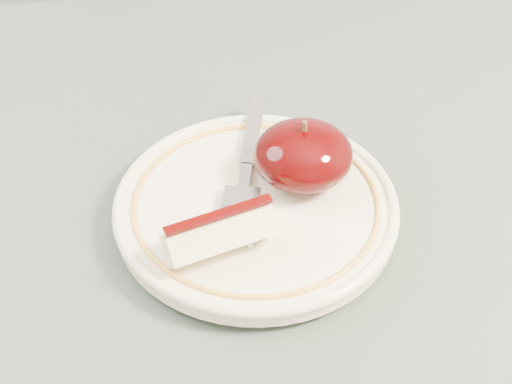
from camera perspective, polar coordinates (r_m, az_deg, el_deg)
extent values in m
cylinder|color=brown|center=(1.13, 16.04, -2.71)|extent=(0.05, 0.05, 0.71)
cube|color=#3D4B43|center=(0.50, -2.24, -10.79)|extent=(0.90, 0.90, 0.04)
cylinder|color=beige|center=(0.53, 0.00, -1.96)|extent=(0.11, 0.11, 0.01)
cylinder|color=beige|center=(0.53, 0.00, -1.27)|extent=(0.21, 0.21, 0.01)
torus|color=beige|center=(0.53, 0.00, -0.88)|extent=(0.21, 0.21, 0.01)
torus|color=gold|center=(0.52, 0.00, -0.77)|extent=(0.18, 0.18, 0.00)
ellipsoid|color=black|center=(0.53, 3.79, 2.96)|extent=(0.07, 0.07, 0.05)
cylinder|color=#472D19|center=(0.51, 3.91, 5.14)|extent=(0.00, 0.00, 0.01)
cube|color=#FFF3BB|center=(0.48, -2.92, -3.37)|extent=(0.08, 0.05, 0.03)
cube|color=#360201|center=(0.47, -3.00, -1.84)|extent=(0.07, 0.03, 0.00)
cube|color=#93969B|center=(0.58, -0.23, 5.09)|extent=(0.04, 0.09, 0.00)
cube|color=#93969B|center=(0.54, -0.88, 1.29)|extent=(0.02, 0.03, 0.00)
cube|color=#93969B|center=(0.52, -1.18, -0.48)|extent=(0.03, 0.03, 0.00)
cube|color=#93969B|center=(0.50, -0.23, -2.78)|extent=(0.01, 0.04, 0.00)
cube|color=#93969B|center=(0.50, -1.12, -2.72)|extent=(0.01, 0.04, 0.00)
cube|color=#93969B|center=(0.50, -2.01, -2.65)|extent=(0.01, 0.04, 0.00)
cube|color=#93969B|center=(0.50, -2.89, -2.58)|extent=(0.01, 0.04, 0.00)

